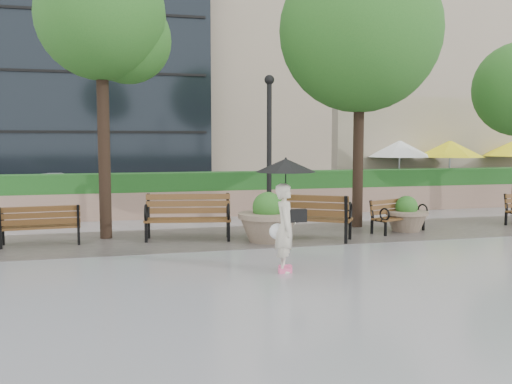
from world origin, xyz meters
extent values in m
plane|color=gray|center=(0.00, 0.00, 0.00)|extent=(100.00, 100.00, 0.00)
cube|color=#383330|center=(0.00, 3.00, 0.01)|extent=(28.00, 3.20, 0.01)
cube|color=#987462|center=(0.00, 7.00, 0.40)|extent=(24.00, 0.80, 0.80)
cube|color=#1A4517|center=(0.00, 7.00, 1.08)|extent=(24.00, 0.75, 0.55)
cube|color=tan|center=(9.50, 10.00, 2.00)|extent=(10.00, 0.60, 4.00)
cube|color=#1A4517|center=(9.00, 7.80, 0.45)|extent=(8.00, 0.50, 0.90)
cube|color=black|center=(0.00, 11.00, 0.00)|extent=(40.00, 7.00, 0.00)
cube|color=tan|center=(10.00, 23.00, 10.00)|extent=(18.00, 10.00, 20.00)
cube|color=brown|center=(-5.37, 3.06, 0.41)|extent=(1.72, 0.60, 0.05)
cube|color=brown|center=(-5.35, 2.79, 0.71)|extent=(1.70, 0.21, 0.40)
cube|color=black|center=(-5.36, 3.03, 0.22)|extent=(1.73, 0.70, 0.43)
torus|color=black|center=(-4.58, 3.27, 0.58)|extent=(0.07, 0.35, 0.35)
torus|color=black|center=(-6.17, 3.18, 0.58)|extent=(0.07, 0.35, 0.35)
cube|color=brown|center=(-2.11, 2.83, 0.49)|extent=(2.07, 0.93, 0.06)
cube|color=brown|center=(-2.06, 3.13, 0.83)|extent=(1.99, 0.48, 0.47)
cube|color=black|center=(-2.10, 2.86, 0.25)|extent=(2.08, 1.04, 0.51)
torus|color=black|center=(-3.07, 2.80, 0.69)|extent=(0.13, 0.41, 0.41)
torus|color=black|center=(-1.22, 2.47, 0.69)|extent=(0.13, 0.41, 0.41)
cube|color=brown|center=(0.65, 2.27, 0.50)|extent=(2.03, 1.62, 0.06)
cube|color=brown|center=(0.48, 2.01, 0.85)|extent=(1.77, 1.23, 0.48)
cube|color=black|center=(0.63, 2.24, 0.26)|extent=(2.09, 1.71, 0.52)
torus|color=black|center=(1.56, 1.92, 0.70)|extent=(0.28, 0.38, 0.42)
torus|color=black|center=(-0.04, 2.97, 0.70)|extent=(0.28, 0.38, 0.42)
cube|color=brown|center=(3.23, 2.62, 0.38)|extent=(1.62, 1.02, 0.04)
cube|color=brown|center=(3.14, 2.85, 0.65)|extent=(1.49, 0.68, 0.37)
cube|color=black|center=(3.22, 2.65, 0.20)|extent=(1.65, 1.10, 0.40)
torus|color=black|center=(2.60, 2.20, 0.54)|extent=(0.16, 0.31, 0.32)
torus|color=black|center=(3.97, 2.75, 0.54)|extent=(0.16, 0.31, 0.32)
cylinder|color=#7F6B56|center=(-0.35, 2.21, 0.61)|extent=(1.38, 1.38, 0.11)
sphere|color=#164E18|center=(-0.35, 2.21, 0.80)|extent=(0.71, 0.71, 0.71)
cylinder|color=#7F6B56|center=(3.50, 2.74, 0.49)|extent=(1.09, 1.09, 0.09)
sphere|color=#164E18|center=(3.50, 2.74, 0.64)|extent=(0.56, 0.56, 0.56)
cylinder|color=black|center=(-0.07, 3.07, 1.87)|extent=(0.12, 0.12, 3.74)
cylinder|color=black|center=(-0.07, 3.07, 0.15)|extent=(0.28, 0.28, 0.30)
sphere|color=black|center=(-0.07, 3.07, 3.79)|extent=(0.24, 0.24, 0.24)
cylinder|color=black|center=(-3.96, 3.60, 2.43)|extent=(0.28, 0.28, 4.86)
sphere|color=#164E18|center=(-3.96, 3.60, 5.21)|extent=(2.99, 2.99, 2.99)
sphere|color=#164E18|center=(-3.36, 3.90, 4.72)|extent=(2.09, 2.09, 2.09)
cylinder|color=black|center=(2.59, 3.74, 2.42)|extent=(0.28, 0.28, 4.84)
sphere|color=#164E18|center=(2.59, 3.74, 5.18)|extent=(4.24, 4.24, 4.24)
sphere|color=#164E18|center=(3.19, 4.04, 4.70)|extent=(2.97, 2.97, 2.97)
cylinder|color=black|center=(6.76, 9.12, 0.05)|extent=(0.40, 0.40, 0.10)
cylinder|color=#99999E|center=(6.76, 9.12, 1.10)|extent=(0.06, 0.06, 2.20)
cone|color=white|center=(6.76, 9.12, 2.00)|extent=(2.50, 2.50, 0.60)
cylinder|color=black|center=(8.48, 8.46, 0.05)|extent=(0.40, 0.40, 0.10)
cylinder|color=#99999E|center=(8.48, 8.46, 1.10)|extent=(0.06, 0.06, 2.20)
cone|color=yellow|center=(8.48, 8.46, 2.00)|extent=(2.50, 2.50, 0.60)
cylinder|color=black|center=(11.78, 9.08, 0.05)|extent=(0.40, 0.40, 0.10)
imported|color=silver|center=(-5.31, 9.95, 0.60)|extent=(3.75, 1.62, 1.20)
imported|color=beige|center=(-0.85, -0.72, 0.84)|extent=(0.59, 0.71, 1.68)
cube|color=#F2598C|center=(-0.81, -0.60, 0.04)|extent=(0.17, 0.25, 0.08)
cube|color=#F2598C|center=(-0.89, -0.85, 0.04)|extent=(0.17, 0.25, 0.08)
cube|color=black|center=(-0.63, -0.74, 1.00)|extent=(0.20, 0.33, 0.23)
sphere|color=white|center=(-0.93, -0.46, 0.68)|extent=(0.29, 0.29, 0.29)
cylinder|color=black|center=(-0.84, -0.67, 1.47)|extent=(0.02, 0.02, 0.89)
cone|color=black|center=(-0.84, -0.67, 1.89)|extent=(1.09, 1.09, 0.23)
camera|label=1|loc=(-3.89, -10.30, 2.36)|focal=40.00mm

